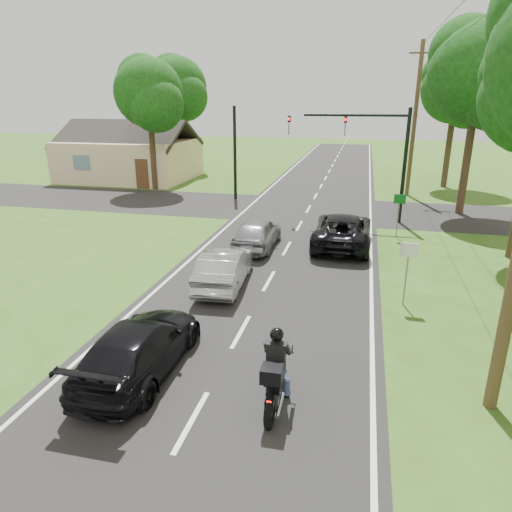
% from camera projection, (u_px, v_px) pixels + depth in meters
% --- Properties ---
extents(ground, '(140.00, 140.00, 0.00)m').
position_uv_depth(ground, '(241.00, 332.00, 13.22)').
color(ground, '#315417').
rests_on(ground, ground).
extents(road, '(8.00, 100.00, 0.01)m').
position_uv_depth(road, '(294.00, 236.00, 22.42)').
color(road, black).
rests_on(road, ground).
extents(cross_road, '(60.00, 7.00, 0.01)m').
position_uv_depth(cross_road, '(308.00, 209.00, 27.94)').
color(cross_road, black).
rests_on(cross_road, ground).
extents(motorcycle_rider, '(0.62, 2.18, 1.88)m').
position_uv_depth(motorcycle_rider, '(276.00, 376.00, 9.80)').
color(motorcycle_rider, black).
rests_on(motorcycle_rider, ground).
extents(dark_suv, '(2.50, 5.38, 1.49)m').
position_uv_depth(dark_suv, '(343.00, 230.00, 20.77)').
color(dark_suv, black).
rests_on(dark_suv, road).
extents(silver_sedan, '(1.75, 4.19, 1.35)m').
position_uv_depth(silver_sedan, '(224.00, 268.00, 16.29)').
color(silver_sedan, '#ABACB0').
rests_on(silver_sedan, road).
extents(silver_suv, '(1.66, 4.12, 1.40)m').
position_uv_depth(silver_suv, '(257.00, 232.00, 20.49)').
color(silver_suv, gray).
rests_on(silver_suv, road).
extents(dark_car_behind, '(1.88, 4.56, 1.32)m').
position_uv_depth(dark_car_behind, '(140.00, 347.00, 11.10)').
color(dark_car_behind, black).
rests_on(dark_car_behind, road).
extents(traffic_signal, '(6.38, 0.44, 6.00)m').
position_uv_depth(traffic_signal, '(370.00, 144.00, 24.03)').
color(traffic_signal, black).
rests_on(traffic_signal, ground).
extents(signal_pole_far, '(0.20, 0.20, 6.00)m').
position_uv_depth(signal_pole_far, '(235.00, 154.00, 29.93)').
color(signal_pole_far, black).
rests_on(signal_pole_far, ground).
extents(utility_pole_far, '(1.60, 0.28, 10.00)m').
position_uv_depth(utility_pole_far, '(415.00, 120.00, 30.47)').
color(utility_pole_far, brown).
rests_on(utility_pole_far, ground).
extents(sign_white, '(0.55, 0.07, 2.12)m').
position_uv_depth(sign_white, '(408.00, 259.00, 14.42)').
color(sign_white, slate).
rests_on(sign_white, ground).
extents(sign_green, '(0.55, 0.07, 2.12)m').
position_uv_depth(sign_green, '(399.00, 205.00, 21.74)').
color(sign_green, slate).
rests_on(sign_green, ground).
extents(tree_row_d, '(5.76, 5.58, 10.45)m').
position_uv_depth(tree_row_d, '(486.00, 78.00, 24.26)').
color(tree_row_d, '#332316').
rests_on(tree_row_d, ground).
extents(tree_row_e, '(5.28, 5.12, 9.61)m').
position_uv_depth(tree_row_e, '(460.00, 93.00, 32.67)').
color(tree_row_e, '#332316').
rests_on(tree_row_e, ground).
extents(tree_left_near, '(5.12, 4.96, 9.22)m').
position_uv_depth(tree_left_near, '(151.00, 97.00, 31.83)').
color(tree_left_near, '#332316').
rests_on(tree_left_near, ground).
extents(tree_left_far, '(5.76, 5.58, 10.14)m').
position_uv_depth(tree_left_far, '(179.00, 91.00, 41.24)').
color(tree_left_far, '#332316').
rests_on(tree_left_far, ground).
extents(house, '(10.20, 8.00, 4.84)m').
position_uv_depth(house, '(131.00, 157.00, 38.19)').
color(house, '#CCAF8D').
rests_on(house, ground).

